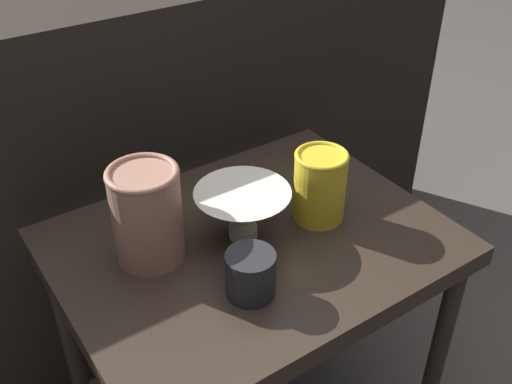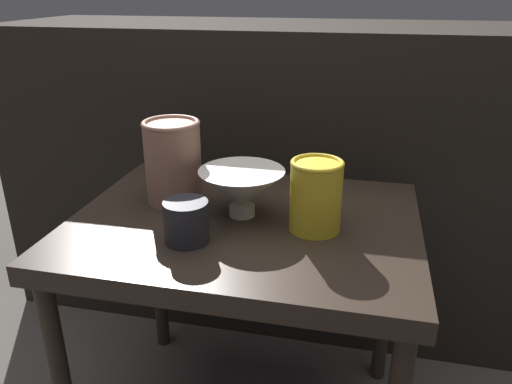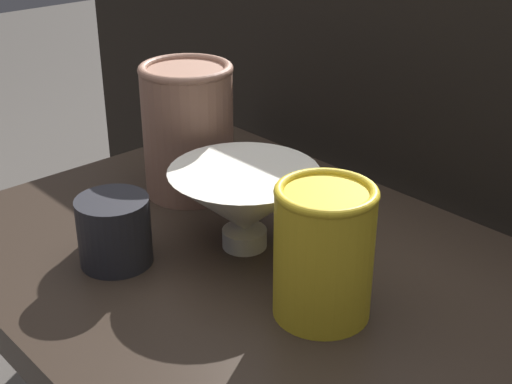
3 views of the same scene
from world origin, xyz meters
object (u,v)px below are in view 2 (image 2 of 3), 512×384
(bowl, at_px, (242,189))
(vase_colorful_right, at_px, (316,195))
(cup, at_px, (186,222))
(vase_textured_left, at_px, (173,160))

(bowl, xyz_separation_m, vase_colorful_right, (0.15, -0.03, 0.01))
(bowl, height_order, cup, bowl)
(bowl, xyz_separation_m, cup, (-0.07, -0.13, -0.02))
(bowl, xyz_separation_m, vase_textured_left, (-0.16, 0.04, 0.03))
(vase_textured_left, height_order, cup, vase_textured_left)
(cup, bearing_deg, vase_textured_left, 117.46)
(vase_textured_left, bearing_deg, vase_colorful_right, -13.57)
(bowl, bearing_deg, vase_textured_left, 164.47)
(vase_colorful_right, height_order, cup, vase_colorful_right)
(vase_textured_left, xyz_separation_m, vase_colorful_right, (0.31, -0.07, -0.02))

